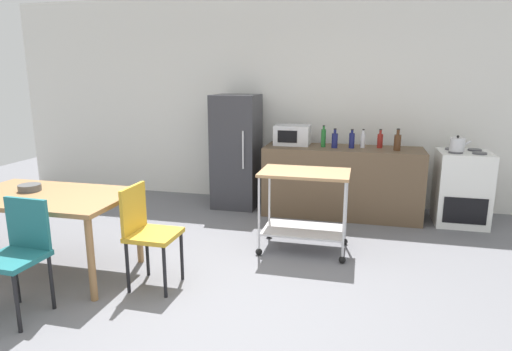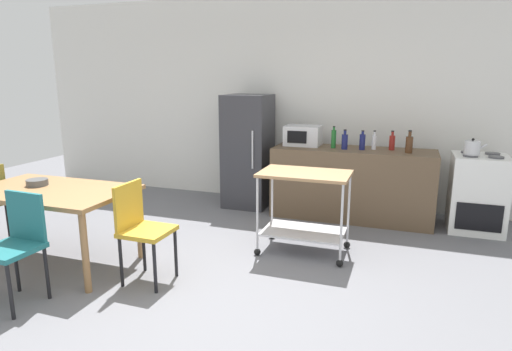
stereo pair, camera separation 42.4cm
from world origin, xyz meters
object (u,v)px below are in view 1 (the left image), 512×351
(chair_teal, at_px, (19,250))
(bottle_vinegar, at_px, (352,140))
(microwave, at_px, (292,135))
(fruit_bowl, at_px, (30,188))
(kettle, at_px, (457,144))
(bottle_hot_sauce, at_px, (323,138))
(bottle_soy_sauce, at_px, (380,140))
(chair_mustard, at_px, (147,229))
(bottle_soda, at_px, (397,142))
(bottle_sparkling_water, at_px, (363,140))
(bottle_sesame_oil, at_px, (335,140))
(kitchen_cart, at_px, (304,197))
(refrigerator, at_px, (237,151))
(dining_table, at_px, (47,203))
(stove_oven, at_px, (461,188))

(chair_teal, height_order, bottle_vinegar, bottle_vinegar)
(microwave, bearing_deg, fruit_bowl, -130.96)
(bottle_vinegar, relative_size, kettle, 1.01)
(bottle_hot_sauce, relative_size, fruit_bowl, 1.38)
(chair_teal, distance_m, bottle_soy_sauce, 4.17)
(chair_teal, bearing_deg, fruit_bowl, 126.61)
(chair_mustard, height_order, bottle_soda, bottle_soda)
(chair_teal, relative_size, bottle_sparkling_water, 3.76)
(bottle_sesame_oil, bearing_deg, bottle_sparkling_water, 15.55)
(chair_teal, xyz_separation_m, kitchen_cart, (1.92, 1.76, 0.05))
(chair_mustard, distance_m, refrigerator, 2.53)
(kitchen_cart, distance_m, bottle_soda, 1.63)
(bottle_sparkling_water, height_order, bottle_soy_sauce, bottle_soy_sauce)
(refrigerator, relative_size, bottle_soda, 5.78)
(refrigerator, relative_size, bottle_sesame_oil, 6.28)
(kitchen_cart, relative_size, bottle_vinegar, 3.78)
(bottle_soy_sauce, bearing_deg, kettle, -10.63)
(microwave, bearing_deg, kettle, -4.60)
(fruit_bowl, bearing_deg, bottle_sparkling_water, 38.26)
(kitchen_cart, height_order, bottle_soda, bottle_soda)
(kitchen_cart, xyz_separation_m, bottle_hot_sauce, (0.06, 1.30, 0.45))
(bottle_sparkling_water, relative_size, fruit_bowl, 1.18)
(kitchen_cart, bearing_deg, chair_mustard, -137.23)
(bottle_hot_sauce, bearing_deg, kettle, -2.69)
(microwave, bearing_deg, bottle_sesame_oil, -13.28)
(refrigerator, distance_m, kitchen_cart, 1.82)
(bottle_sesame_oil, bearing_deg, bottle_hot_sauce, 162.40)
(chair_mustard, height_order, bottle_vinegar, bottle_vinegar)
(bottle_hot_sauce, distance_m, bottle_soda, 0.91)
(dining_table, relative_size, microwave, 3.26)
(bottle_soda, height_order, fruit_bowl, bottle_soda)
(dining_table, height_order, bottle_soda, bottle_soda)
(bottle_vinegar, distance_m, fruit_bowl, 3.67)
(kitchen_cart, height_order, bottle_sparkling_water, bottle_sparkling_water)
(dining_table, bearing_deg, microwave, 52.98)
(bottle_sesame_oil, bearing_deg, kitchen_cart, -99.56)
(bottle_sparkling_water, bearing_deg, chair_teal, -128.59)
(stove_oven, relative_size, kettle, 3.84)
(dining_table, xyz_separation_m, chair_teal, (0.29, -0.68, -0.15))
(bottle_vinegar, bearing_deg, stove_oven, 1.78)
(bottle_sparkling_water, height_order, bottle_soda, bottle_soda)
(bottle_sparkling_water, bearing_deg, refrigerator, 178.13)
(microwave, height_order, bottle_hot_sauce, bottle_hot_sauce)
(kitchen_cart, height_order, microwave, microwave)
(chair_mustard, distance_m, chair_teal, 0.97)
(microwave, bearing_deg, bottle_sparkling_water, -2.28)
(bottle_soy_sauce, bearing_deg, dining_table, -140.40)
(bottle_sesame_oil, bearing_deg, dining_table, -136.11)
(chair_teal, height_order, stove_oven, stove_oven)
(kitchen_cart, relative_size, kettle, 3.80)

